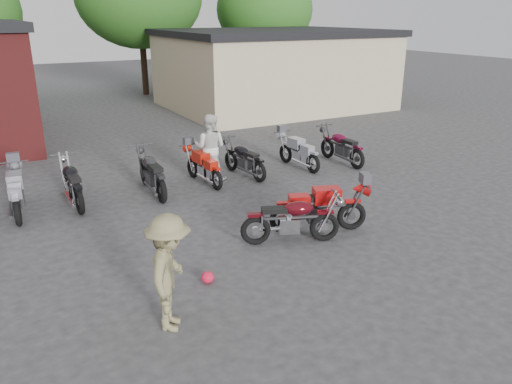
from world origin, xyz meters
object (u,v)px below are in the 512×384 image
row_bike_1 (16,191)px  row_bike_4 (203,165)px  row_bike_3 (152,171)px  row_bike_6 (298,150)px  sportbike (321,206)px  person_tan (170,273)px  row_bike_2 (72,181)px  person_light (210,147)px  row_bike_7 (341,145)px  row_bike_5 (244,158)px  vintage_motorcycle (293,217)px  helmet (208,277)px

row_bike_1 → row_bike_4: (4.76, -0.01, -0.06)m
row_bike_3 → row_bike_6: row_bike_3 is taller
sportbike → row_bike_6: sportbike is taller
person_tan → row_bike_1: bearing=44.8°
row_bike_1 → row_bike_2: row_bike_2 is taller
sportbike → row_bike_3: size_ratio=0.97×
row_bike_1 → row_bike_2: (1.27, 0.05, 0.02)m
sportbike → person_tan: 4.43m
row_bike_1 → person_light: bearing=-82.6°
row_bike_2 → row_bike_7: row_bike_2 is taller
row_bike_4 → row_bike_7: 4.64m
person_tan → row_bike_6: person_tan is taller
row_bike_4 → row_bike_6: 3.16m
row_bike_6 → row_bike_7: size_ratio=0.92×
person_tan → row_bike_6: 8.73m
row_bike_5 → row_bike_7: (3.33, -0.29, 0.04)m
person_light → row_bike_6: bearing=-143.7°
person_tan → row_bike_5: bearing=-6.1°
row_bike_3 → row_bike_4: 1.52m
row_bike_7 → person_tan: bearing=126.2°
vintage_motorcycle → person_tan: bearing=-131.5°
vintage_motorcycle → row_bike_5: 4.68m
helmet → person_tan: size_ratio=0.13×
row_bike_5 → row_bike_7: 3.34m
row_bike_4 → row_bike_6: row_bike_6 is taller
row_bike_5 → person_light: bearing=72.2°
helmet → row_bike_6: size_ratio=0.13×
row_bike_3 → helmet: bearing=174.9°
person_light → row_bike_5: 1.07m
helmet → person_light: size_ratio=0.12×
sportbike → row_bike_6: size_ratio=1.10×
row_bike_2 → sportbike: bearing=-135.0°
sportbike → row_bike_5: size_ratio=1.08×
row_bike_4 → row_bike_5: bearing=-93.7°
row_bike_1 → row_bike_3: row_bike_3 is taller
row_bike_2 → row_bike_3: (1.98, -0.17, 0.02)m
vintage_motorcycle → helmet: size_ratio=8.46×
sportbike → person_light: size_ratio=1.09×
row_bike_4 → row_bike_6: bearing=-96.2°
row_bike_7 → row_bike_3: bearing=87.9°
person_tan → person_light: bearing=1.0°
vintage_motorcycle → row_bike_3: size_ratio=0.93×
person_light → row_bike_6: size_ratio=1.01×
row_bike_2 → row_bike_4: row_bike_2 is taller
sportbike → row_bike_1: sportbike is taller
sportbike → person_light: bearing=118.9°
row_bike_6 → vintage_motorcycle: bearing=140.6°
row_bike_1 → helmet: bearing=-147.8°
sportbike → row_bike_4: 4.37m
row_bike_1 → row_bike_5: size_ratio=1.05×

